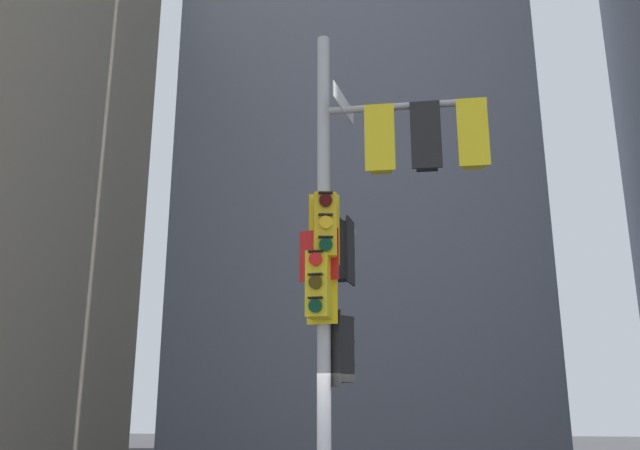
{
  "coord_description": "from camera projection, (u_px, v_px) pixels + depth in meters",
  "views": [
    {
      "loc": [
        2.14,
        -10.08,
        1.9
      ],
      "look_at": [
        -0.18,
        0.54,
        4.97
      ],
      "focal_mm": 37.91,
      "sensor_mm": 36.0,
      "label": 1
    }
  ],
  "objects": [
    {
      "name": "signal_pole_assembly",
      "position": [
        359.0,
        232.0,
        10.67
      ],
      "size": [
        3.0,
        2.59,
        8.14
      ],
      "color": "#B2B2B5",
      "rests_on": "ground"
    },
    {
      "name": "building_mid_block",
      "position": [
        369.0,
        47.0,
        37.4
      ],
      "size": [
        15.4,
        15.4,
        43.08
      ],
      "primitive_type": "cube",
      "color": "slate",
      "rests_on": "ground"
    }
  ]
}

